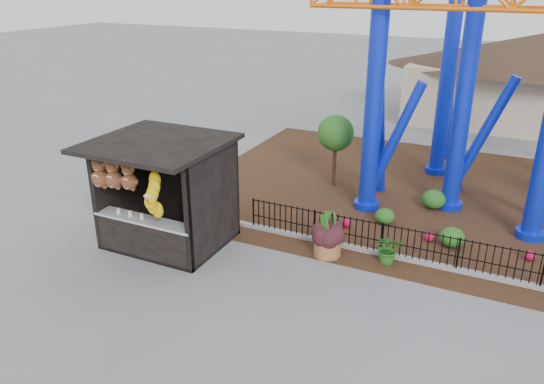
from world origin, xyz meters
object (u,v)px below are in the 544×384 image
at_px(prize_booth, 160,196).
at_px(potted_plant, 388,249).
at_px(terracotta_planter, 327,246).
at_px(roller_coaster, 520,4).

distance_m(prize_booth, potted_plant, 6.43).
distance_m(terracotta_planter, potted_plant, 1.66).
bearing_deg(terracotta_planter, potted_plant, 11.39).
relative_size(roller_coaster, potted_plant, 13.04).
relative_size(terracotta_planter, potted_plant, 0.90).
bearing_deg(roller_coaster, potted_plant, -110.48).
xyz_separation_m(roller_coaster, potted_plant, (-2.07, -5.53, -6.02)).
bearing_deg(potted_plant, prize_booth, 171.88).
bearing_deg(prize_booth, potted_plant, 16.56).
xyz_separation_m(prize_booth, potted_plant, (6.07, 1.81, -1.12)).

